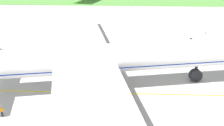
# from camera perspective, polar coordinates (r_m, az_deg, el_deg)

# --- Properties ---
(ground_plane) EXTENTS (600.00, 600.00, 0.00)m
(ground_plane) POSITION_cam_1_polar(r_m,az_deg,el_deg) (55.48, -6.79, -5.06)
(ground_plane) COLOR #ADAAA5
(ground_plane) RESTS_ON ground
(apron_taxi_line) EXTENTS (280.00, 0.36, 0.01)m
(apron_taxi_line) POSITION_cam_1_polar(r_m,az_deg,el_deg) (54.41, -7.00, -5.62)
(apron_taxi_line) COLOR yellow
(apron_taxi_line) RESTS_ON ground
(grass_median_strip) EXTENTS (320.00, 24.00, 0.10)m
(grass_median_strip) POSITION_cam_1_polar(r_m,az_deg,el_deg) (146.61, -0.78, 11.80)
(grass_median_strip) COLOR #4C8438
(grass_median_strip) RESTS_ON ground
(airliner_foreground) EXTENTS (58.54, 95.77, 16.83)m
(airliner_foreground) POSITION_cam_1_polar(r_m,az_deg,el_deg) (53.34, -3.71, 0.65)
(airliner_foreground) COLOR white
(airliner_foreground) RESTS_ON ground
(ground_crew_wingwalker_port) EXTENTS (0.60, 0.35, 1.75)m
(ground_crew_wingwalker_port) POSITION_cam_1_polar(r_m,az_deg,el_deg) (49.35, -20.46, -8.55)
(ground_crew_wingwalker_port) COLOR black
(ground_crew_wingwalker_port) RESTS_ON ground
(service_truck_baggage_loader) EXTENTS (6.43, 4.28, 3.08)m
(service_truck_baggage_loader) POSITION_cam_1_polar(r_m,az_deg,el_deg) (86.54, 16.32, 5.18)
(service_truck_baggage_loader) COLOR white
(service_truck_baggage_loader) RESTS_ON ground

